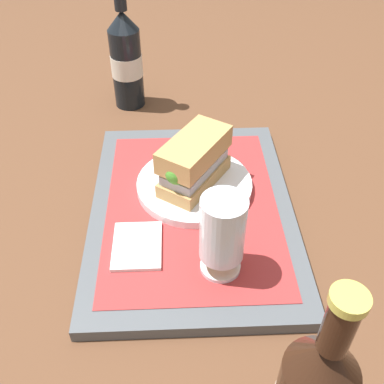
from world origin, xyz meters
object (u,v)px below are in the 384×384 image
Objects in this scene: sandwich at (193,162)px; second_bottle at (126,59)px; plate at (194,185)px; beer_glass at (222,234)px.

second_bottle reaches higher than sandwich.
second_bottle is at bearing -158.15° from plate.
beer_glass is (0.17, 0.03, 0.01)m from sandwich.
beer_glass is at bearing 9.43° from plate.
sandwich is 0.34m from second_bottle.
beer_glass is (0.17, 0.03, 0.06)m from plate.
second_bottle is at bearing -162.31° from beer_glass.
plate is 0.18m from beer_glass.
second_bottle is (-0.32, -0.12, 0.03)m from sandwich.
plate is 1.32× the size of sandwich.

